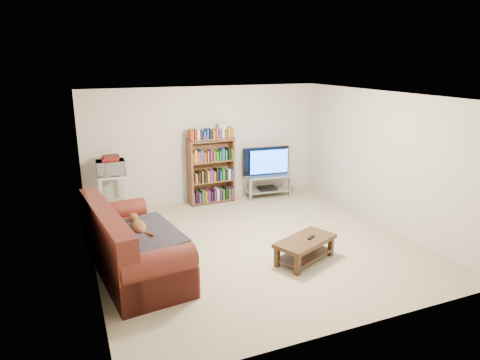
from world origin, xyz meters
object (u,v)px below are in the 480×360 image
coffee_table (305,246)px  bookshelf (211,170)px  sofa (128,250)px  tv_stand (267,182)px

coffee_table → bookshelf: size_ratio=0.79×
coffee_table → bookshelf: bookshelf is taller
coffee_table → bookshelf: bearing=74.0°
sofa → tv_stand: bearing=28.2°
coffee_table → sofa: bearing=141.6°
tv_stand → bookshelf: bookshelf is taller
sofa → bookshelf: (2.08, 2.46, 0.37)m
sofa → tv_stand: sofa is taller
coffee_table → tv_stand: (0.85, 3.02, 0.09)m
sofa → tv_stand: 4.08m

